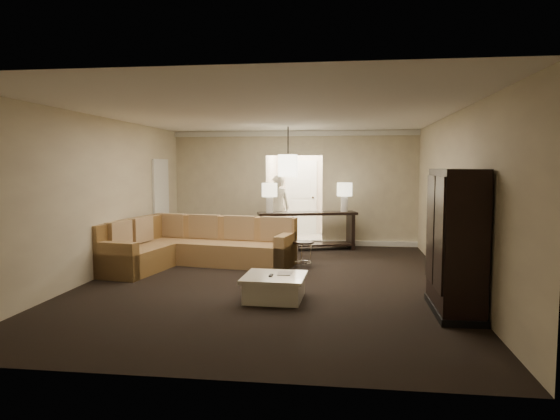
# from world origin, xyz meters

# --- Properties ---
(ground) EXTENTS (8.00, 8.00, 0.00)m
(ground) POSITION_xyz_m (0.00, 0.00, 0.00)
(ground) COLOR black
(ground) RESTS_ON ground
(wall_back) EXTENTS (6.00, 0.04, 2.80)m
(wall_back) POSITION_xyz_m (0.00, 4.00, 1.40)
(wall_back) COLOR beige
(wall_back) RESTS_ON ground
(wall_front) EXTENTS (6.00, 0.04, 2.80)m
(wall_front) POSITION_xyz_m (0.00, -4.00, 1.40)
(wall_front) COLOR beige
(wall_front) RESTS_ON ground
(wall_left) EXTENTS (0.04, 8.00, 2.80)m
(wall_left) POSITION_xyz_m (-3.00, 0.00, 1.40)
(wall_left) COLOR beige
(wall_left) RESTS_ON ground
(wall_right) EXTENTS (0.04, 8.00, 2.80)m
(wall_right) POSITION_xyz_m (3.00, 0.00, 1.40)
(wall_right) COLOR beige
(wall_right) RESTS_ON ground
(ceiling) EXTENTS (6.00, 8.00, 0.02)m
(ceiling) POSITION_xyz_m (0.00, 0.00, 2.80)
(ceiling) COLOR white
(ceiling) RESTS_ON wall_back
(crown_molding) EXTENTS (6.00, 0.10, 0.12)m
(crown_molding) POSITION_xyz_m (0.00, 3.95, 2.73)
(crown_molding) COLOR silver
(crown_molding) RESTS_ON wall_back
(baseboard) EXTENTS (6.00, 0.10, 0.12)m
(baseboard) POSITION_xyz_m (0.00, 3.95, 0.06)
(baseboard) COLOR silver
(baseboard) RESTS_ON ground
(side_door) EXTENTS (0.05, 0.90, 2.10)m
(side_door) POSITION_xyz_m (-2.97, 2.80, 1.05)
(side_door) COLOR white
(side_door) RESTS_ON ground
(foyer) EXTENTS (1.44, 2.02, 2.80)m
(foyer) POSITION_xyz_m (0.00, 5.34, 1.30)
(foyer) COLOR beige
(foyer) RESTS_ON ground
(sectional_sofa) EXTENTS (3.49, 2.63, 0.94)m
(sectional_sofa) POSITION_xyz_m (-1.73, 1.06, 0.37)
(sectional_sofa) COLOR brown
(sectional_sofa) RESTS_ON ground
(coffee_table) EXTENTS (0.91, 0.91, 0.37)m
(coffee_table) POSITION_xyz_m (0.25, -1.20, 0.18)
(coffee_table) COLOR silver
(coffee_table) RESTS_ON ground
(console_table) EXTENTS (2.33, 1.11, 0.88)m
(console_table) POSITION_xyz_m (0.39, 3.20, 0.52)
(console_table) COLOR black
(console_table) RESTS_ON ground
(armoire) EXTENTS (0.56, 1.32, 1.90)m
(armoire) POSITION_xyz_m (2.69, -1.55, 0.91)
(armoire) COLOR black
(armoire) RESTS_ON ground
(drink_table) EXTENTS (0.40, 0.40, 0.50)m
(drink_table) POSITION_xyz_m (0.47, 1.20, 0.35)
(drink_table) COLOR black
(drink_table) RESTS_ON ground
(table_lamp_left) EXTENTS (0.35, 0.35, 0.67)m
(table_lamp_left) POSITION_xyz_m (-0.45, 2.96, 1.33)
(table_lamp_left) COLOR white
(table_lamp_left) RESTS_ON console_table
(table_lamp_right) EXTENTS (0.35, 0.35, 0.67)m
(table_lamp_right) POSITION_xyz_m (1.24, 3.44, 1.33)
(table_lamp_right) COLOR white
(table_lamp_right) RESTS_ON console_table
(pendant_light) EXTENTS (0.38, 0.38, 1.09)m
(pendant_light) POSITION_xyz_m (0.00, 2.70, 1.95)
(pendant_light) COLOR black
(pendant_light) RESTS_ON ceiling
(person) EXTENTS (0.78, 0.62, 1.91)m
(person) POSITION_xyz_m (-0.45, 4.30, 0.95)
(person) COLOR #EEE6C9
(person) RESTS_ON ground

